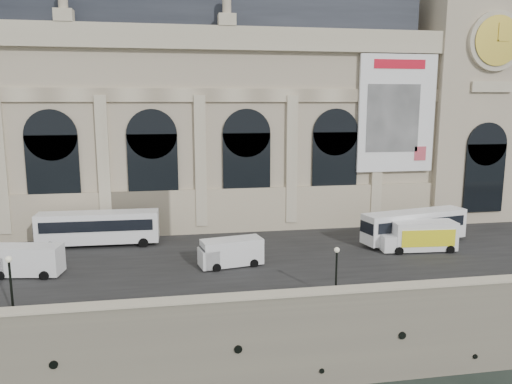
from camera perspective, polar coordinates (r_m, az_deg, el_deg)
quay at (r=68.67m, az=-7.70°, el=-4.44°), size 160.00×70.00×6.00m
street at (r=47.65m, az=-6.79°, el=-7.23°), size 160.00×24.00×0.06m
parapet at (r=34.88m, az=-5.57°, el=-12.84°), size 160.00×1.40×1.21m
museum at (r=62.41m, az=-13.49°, el=9.44°), size 69.00×18.70×29.10m
clock_pavilion at (r=69.61m, az=22.03°, el=12.09°), size 13.00×14.72×36.70m
bus_left at (r=52.37m, az=-17.56°, el=-3.86°), size 11.88×2.97×3.48m
bus_right at (r=53.40m, az=17.62°, el=-3.67°), size 11.68×4.67×3.37m
van_b at (r=45.98m, az=-25.12°, el=-7.11°), size 6.09×3.11×2.59m
van_c at (r=44.08m, az=-3.20°, el=-6.95°), size 5.81×3.06×2.46m
box_truck at (r=50.96m, az=18.15°, el=-4.83°), size 7.42×3.01×2.93m
lamp_left at (r=37.46m, az=-26.19°, el=-9.74°), size 0.44×0.44×4.29m
lamp_right at (r=37.34m, az=9.15°, el=-9.15°), size 0.40×0.40×3.92m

